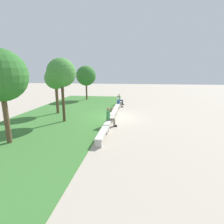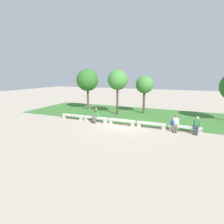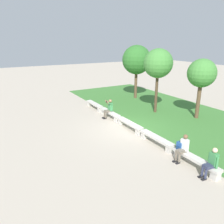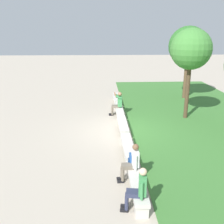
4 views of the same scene
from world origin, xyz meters
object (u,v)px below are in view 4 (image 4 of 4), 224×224
(bench_far, at_px, (128,147))
(person_companion, at_px, (138,188))
(bench_near, at_px, (119,110))
(person_photographer, at_px, (118,102))
(bench_main, at_px, (116,99))
(tree_behind_wall, at_px, (188,46))
(person_distant, at_px, (132,161))
(bench_mid, at_px, (123,125))
(backpack, at_px, (132,159))
(bench_end, at_px, (137,184))
(tree_right_background, at_px, (191,50))

(bench_far, height_order, person_companion, person_companion)
(bench_near, bearing_deg, person_photographer, -83.35)
(bench_main, relative_size, tree_behind_wall, 0.47)
(person_distant, bearing_deg, person_companion, 0.03)
(bench_near, bearing_deg, person_companion, -0.46)
(person_photographer, relative_size, person_distant, 1.05)
(person_companion, bearing_deg, bench_mid, 179.35)
(bench_mid, height_order, backpack, backpack)
(person_distant, bearing_deg, tree_behind_wall, 154.71)
(bench_far, height_order, person_photographer, person_photographer)
(bench_mid, distance_m, bench_end, 4.99)
(tree_right_background, bearing_deg, bench_end, -27.83)
(bench_far, bearing_deg, backpack, -0.88)
(bench_main, distance_m, tree_right_background, 5.85)
(bench_main, xyz_separation_m, person_distant, (9.28, -0.07, 0.36))
(person_distant, bearing_deg, backpack, 169.12)
(backpack, bearing_deg, tree_behind_wall, 154.43)
(bench_main, distance_m, bench_end, 9.99)
(tree_behind_wall, bearing_deg, person_photographer, -53.51)
(bench_near, bearing_deg, backpack, -0.21)
(tree_behind_wall, bearing_deg, person_distant, -25.29)
(bench_end, bearing_deg, bench_near, 180.00)
(person_distant, xyz_separation_m, backpack, (-0.22, 0.04, -0.05))
(bench_main, xyz_separation_m, tree_right_background, (3.21, 3.58, 3.34))
(bench_far, relative_size, tree_behind_wall, 0.47)
(bench_end, xyz_separation_m, person_photographer, (-7.48, -0.08, 0.43))
(person_companion, distance_m, tree_behind_wall, 13.18)
(bench_far, distance_m, backpack, 1.61)
(bench_far, distance_m, person_photographer, 5.00)
(person_photographer, distance_m, tree_behind_wall, 6.76)
(tree_behind_wall, relative_size, tree_right_background, 1.03)
(backpack, bearing_deg, person_companion, -1.42)
(bench_main, bearing_deg, tree_right_background, 48.13)
(bench_near, xyz_separation_m, bench_far, (4.99, 0.00, 0.00))
(bench_main, distance_m, bench_mid, 4.99)
(bench_near, height_order, tree_behind_wall, tree_behind_wall)
(bench_near, height_order, backpack, backpack)
(person_companion, bearing_deg, bench_main, 179.65)
(bench_near, xyz_separation_m, person_companion, (8.24, -0.07, 0.36))
(bench_mid, xyz_separation_m, person_companion, (5.74, -0.07, 0.36))
(bench_end, distance_m, tree_behind_wall, 12.58)
(bench_near, xyz_separation_m, bench_end, (7.49, 0.00, 0.00))
(bench_far, bearing_deg, bench_near, 180.00)
(bench_main, bearing_deg, backpack, -0.15)
(bench_main, bearing_deg, bench_end, 0.00)
(bench_near, relative_size, bench_mid, 1.00)
(bench_near, relative_size, person_companion, 1.83)
(bench_main, relative_size, person_distant, 1.83)
(person_distant, distance_m, tree_behind_wall, 11.90)
(bench_main, xyz_separation_m, bench_near, (2.50, 0.00, 0.00))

